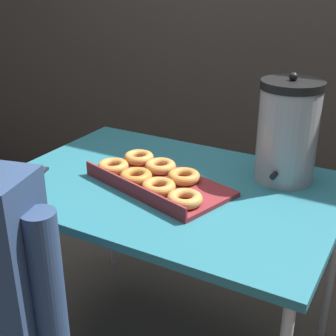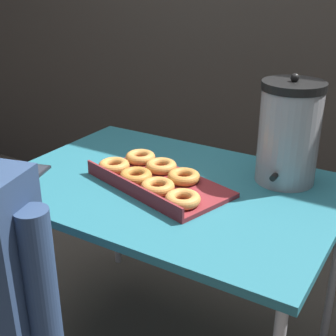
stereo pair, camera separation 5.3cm
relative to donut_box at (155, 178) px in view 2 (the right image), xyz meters
The scene contains 4 objects.
folding_table 0.09m from the donut_box, 30.87° to the left, with size 1.17×0.82×0.74m.
donut_box is the anchor object (origin of this frame).
coffee_urn 0.49m from the donut_box, 35.13° to the left, with size 0.22×0.24×0.39m.
cell_phone 0.46m from the donut_box, 159.23° to the right, with size 0.11×0.16×0.01m.
Camera 2 is at (0.77, -1.28, 1.45)m, focal length 50.00 mm.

